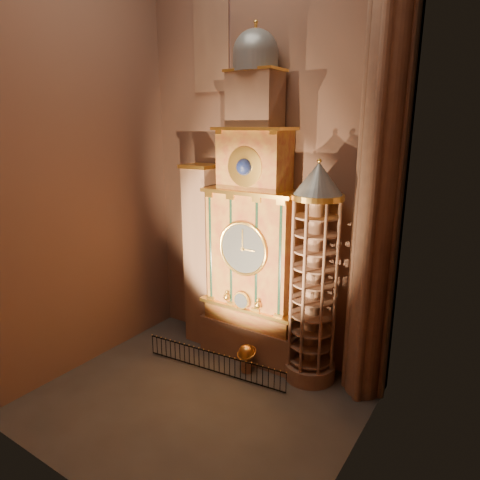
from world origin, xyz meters
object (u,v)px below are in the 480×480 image
Objects in this scene: portrait_tower at (202,255)px; celestial_globe at (247,356)px; astronomical_clock at (254,237)px; stair_turret at (314,278)px; iron_railing at (214,362)px.

celestial_globe is (4.01, -1.61, -4.26)m from portrait_tower.
stair_turret is at bearing -4.30° from astronomical_clock.
portrait_tower is at bearing 179.71° from astronomical_clock.
portrait_tower is at bearing 135.78° from iron_railing.
iron_railing is at bearing -150.62° from stair_turret.
astronomical_clock is at bearing 111.06° from celestial_globe.
stair_turret is 6.71m from iron_railing.
stair_turret is 7.29× the size of celestial_globe.
stair_turret is (3.50, -0.26, -1.41)m from astronomical_clock.
portrait_tower is 1.30× the size of iron_railing.
astronomical_clock is 1.55× the size of stair_turret.
celestial_globe is at bearing 38.27° from iron_railing.
stair_turret is 5.41m from celestial_globe.
iron_railing is at bearing -141.73° from celestial_globe.
stair_turret is 1.38× the size of iron_railing.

